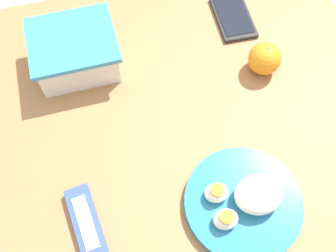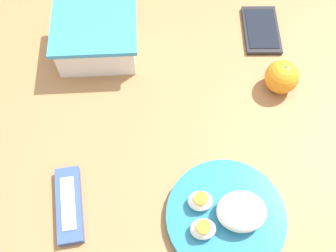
{
  "view_description": "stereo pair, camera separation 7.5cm",
  "coord_description": "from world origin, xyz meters",
  "px_view_note": "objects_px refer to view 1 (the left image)",
  "views": [
    {
      "loc": [
        -0.07,
        -0.33,
        1.44
      ],
      "look_at": [
        0.02,
        0.02,
        0.77
      ],
      "focal_mm": 42.0,
      "sensor_mm": 36.0,
      "label": 1
    },
    {
      "loc": [
        0.0,
        -0.34,
        1.44
      ],
      "look_at": [
        0.02,
        0.02,
        0.77
      ],
      "focal_mm": 42.0,
      "sensor_mm": 36.0,
      "label": 2
    }
  ],
  "objects_px": {
    "orange_fruit": "(265,59)",
    "candy_bar": "(86,224)",
    "rice_plate": "(245,201)",
    "food_container": "(76,53)",
    "cell_phone": "(233,17)"
  },
  "relations": [
    {
      "from": "orange_fruit",
      "to": "rice_plate",
      "type": "relative_size",
      "value": 0.33
    },
    {
      "from": "food_container",
      "to": "cell_phone",
      "type": "relative_size",
      "value": 1.26
    },
    {
      "from": "orange_fruit",
      "to": "cell_phone",
      "type": "height_order",
      "value": "orange_fruit"
    },
    {
      "from": "rice_plate",
      "to": "candy_bar",
      "type": "bearing_deg",
      "value": 172.54
    },
    {
      "from": "food_container",
      "to": "cell_phone",
      "type": "bearing_deg",
      "value": 5.56
    },
    {
      "from": "candy_bar",
      "to": "cell_phone",
      "type": "relative_size",
      "value": 1.01
    },
    {
      "from": "food_container",
      "to": "orange_fruit",
      "type": "bearing_deg",
      "value": -17.02
    },
    {
      "from": "orange_fruit",
      "to": "candy_bar",
      "type": "xyz_separation_m",
      "value": [
        -0.42,
        -0.24,
        -0.03
      ]
    },
    {
      "from": "orange_fruit",
      "to": "candy_bar",
      "type": "distance_m",
      "value": 0.49
    },
    {
      "from": "orange_fruit",
      "to": "candy_bar",
      "type": "bearing_deg",
      "value": -150.61
    },
    {
      "from": "orange_fruit",
      "to": "rice_plate",
      "type": "height_order",
      "value": "orange_fruit"
    },
    {
      "from": "food_container",
      "to": "orange_fruit",
      "type": "height_order",
      "value": "food_container"
    },
    {
      "from": "candy_bar",
      "to": "rice_plate",
      "type": "bearing_deg",
      "value": -7.46
    },
    {
      "from": "food_container",
      "to": "rice_plate",
      "type": "relative_size",
      "value": 0.83
    },
    {
      "from": "rice_plate",
      "to": "candy_bar",
      "type": "distance_m",
      "value": 0.28
    }
  ]
}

